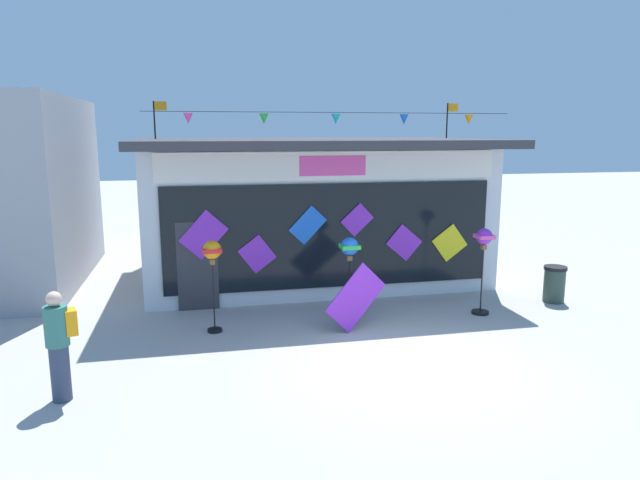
# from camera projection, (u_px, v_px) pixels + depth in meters

# --- Properties ---
(ground_plane) EXTENTS (80.00, 80.00, 0.00)m
(ground_plane) POSITION_uv_depth(u_px,v_px,m) (407.00, 363.00, 9.92)
(ground_plane) COLOR #ADAAA5
(kite_shop_building) EXTENTS (8.93, 6.51, 4.74)m
(kite_shop_building) POSITION_uv_depth(u_px,v_px,m) (309.00, 207.00, 15.81)
(kite_shop_building) COLOR silver
(kite_shop_building) RESTS_ON ground_plane
(wind_spinner_far_left) EXTENTS (0.38, 0.38, 1.86)m
(wind_spinner_far_left) POSITION_uv_depth(u_px,v_px,m) (212.00, 257.00, 11.18)
(wind_spinner_far_left) COLOR black
(wind_spinner_far_left) RESTS_ON ground_plane
(wind_spinner_left) EXTENTS (0.38, 0.38, 1.80)m
(wind_spinner_left) POSITION_uv_depth(u_px,v_px,m) (350.00, 252.00, 11.82)
(wind_spinner_left) COLOR black
(wind_spinner_left) RESTS_ON ground_plane
(wind_spinner_center_left) EXTENTS (0.37, 0.37, 1.91)m
(wind_spinner_center_left) POSITION_uv_depth(u_px,v_px,m) (484.00, 248.00, 12.32)
(wind_spinner_center_left) COLOR black
(wind_spinner_center_left) RESTS_ON ground_plane
(person_near_camera) EXTENTS (0.48, 0.38, 1.68)m
(person_near_camera) POSITION_uv_depth(u_px,v_px,m) (59.00, 343.00, 8.40)
(person_near_camera) COLOR #333D56
(person_near_camera) RESTS_ON ground_plane
(trash_bin) EXTENTS (0.52, 0.52, 0.85)m
(trash_bin) POSITION_uv_depth(u_px,v_px,m) (554.00, 284.00, 13.41)
(trash_bin) COLOR #2D4238
(trash_bin) RESTS_ON ground_plane
(display_kite_on_ground) EXTENTS (1.35, 0.37, 1.35)m
(display_kite_on_ground) POSITION_uv_depth(u_px,v_px,m) (356.00, 298.00, 11.46)
(display_kite_on_ground) COLOR purple
(display_kite_on_ground) RESTS_ON ground_plane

